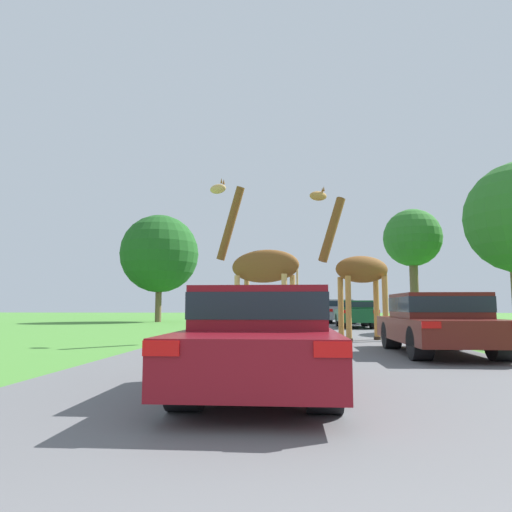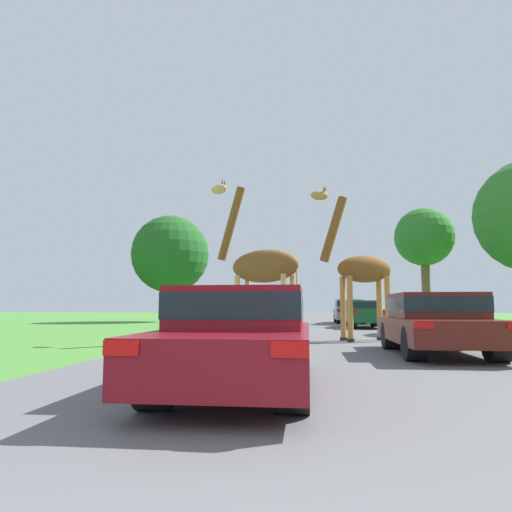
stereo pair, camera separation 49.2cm
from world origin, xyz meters
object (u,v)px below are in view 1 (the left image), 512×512
at_px(car_rear_follower, 339,311).
at_px(car_verge_right, 355,313).
at_px(car_lead_maroon, 262,335).
at_px(car_queue_right, 270,315).
at_px(giraffe_near_road, 261,266).
at_px(tree_far_right, 160,254).
at_px(tree_mid_field, 412,239).
at_px(giraffe_companion, 358,270).
at_px(car_queue_left, 254,311).
at_px(car_far_ahead, 438,321).

bearing_deg(car_rear_follower, car_verge_right, -88.66).
xyz_separation_m(car_lead_maroon, car_queue_right, (-0.57, 14.49, 0.01)).
relative_size(giraffe_near_road, car_lead_maroon, 1.15).
xyz_separation_m(car_queue_right, tree_far_right, (-8.32, 11.01, 4.08)).
bearing_deg(giraffe_near_road, tree_mid_field, -3.72).
relative_size(car_lead_maroon, car_rear_follower, 0.99).
relative_size(giraffe_companion, car_verge_right, 1.13).
xyz_separation_m(car_queue_right, tree_mid_field, (9.09, 10.32, 4.85)).
relative_size(car_lead_maroon, tree_far_right, 0.58).
distance_m(giraffe_near_road, tree_mid_field, 20.10).
bearing_deg(car_rear_follower, car_queue_right, -112.46).
distance_m(giraffe_companion, tree_far_right, 20.59).
bearing_deg(car_lead_maroon, tree_mid_field, 71.05).
distance_m(giraffe_companion, car_queue_left, 14.10).
bearing_deg(tree_far_right, car_lead_maroon, -70.78).
xyz_separation_m(car_lead_maroon, car_rear_follower, (3.50, 24.34, 0.10)).
bearing_deg(tree_mid_field, car_verge_right, -124.83).
bearing_deg(car_lead_maroon, car_queue_left, 94.82).
relative_size(car_verge_right, car_rear_follower, 0.98).
distance_m(car_verge_right, tree_mid_field, 9.78).
bearing_deg(car_verge_right, car_far_ahead, -89.91).
bearing_deg(car_verge_right, car_lead_maroon, -101.59).
height_order(car_lead_maroon, car_far_ahead, car_far_ahead).
xyz_separation_m(giraffe_companion, tree_far_right, (-11.37, 16.98, 2.58)).
bearing_deg(tree_far_right, giraffe_near_road, -65.40).
bearing_deg(giraffe_companion, car_far_ahead, -179.44).
relative_size(car_verge_right, tree_mid_field, 0.57).
xyz_separation_m(car_queue_left, car_rear_follower, (5.35, 2.48, 0.01)).
distance_m(car_far_ahead, tree_mid_field, 21.30).
relative_size(car_queue_right, tree_mid_field, 0.55).
distance_m(car_queue_right, tree_mid_field, 14.58).
bearing_deg(car_verge_right, giraffe_companion, -97.19).
distance_m(car_rear_follower, tree_far_right, 13.07).
relative_size(giraffe_near_road, car_queue_left, 1.06).
bearing_deg(car_lead_maroon, giraffe_companion, 73.75).
height_order(giraffe_companion, car_far_ahead, giraffe_companion).
bearing_deg(car_queue_right, car_far_ahead, -66.68).
bearing_deg(giraffe_near_road, car_verge_right, 2.08).
distance_m(car_queue_right, car_queue_left, 7.48).
height_order(giraffe_near_road, car_lead_maroon, giraffe_near_road).
bearing_deg(car_queue_right, tree_far_right, 127.07).
xyz_separation_m(car_verge_right, tree_far_right, (-12.54, 7.67, 4.04)).
bearing_deg(tree_far_right, car_far_ahead, -58.94).
bearing_deg(tree_far_right, car_queue_right, -52.93).
relative_size(giraffe_companion, car_lead_maroon, 1.11).
bearing_deg(car_verge_right, car_rear_follower, 91.34).
relative_size(car_lead_maroon, car_verge_right, 1.02).
bearing_deg(tree_far_right, car_queue_left, -27.30).
distance_m(giraffe_companion, car_far_ahead, 4.32).
distance_m(tree_far_right, tree_mid_field, 17.43).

